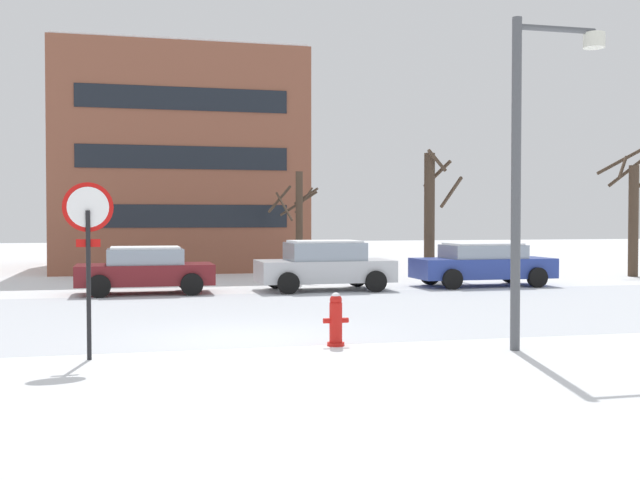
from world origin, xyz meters
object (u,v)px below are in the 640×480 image
stop_sign (88,236)px  parked_car_maroon (145,270)px  street_lamp (533,147)px  fire_hydrant (336,319)px  parked_car_blue (483,264)px  parked_car_silver (324,265)px

stop_sign → parked_car_maroon: bearing=84.9°
street_lamp → fire_hydrant: bearing=160.0°
fire_hydrant → parked_car_blue: parked_car_blue is taller
street_lamp → parked_car_maroon: 13.11m
parked_car_blue → stop_sign: bearing=-137.4°
street_lamp → parked_car_blue: bearing=68.4°
street_lamp → parked_car_silver: 11.46m
street_lamp → parked_car_silver: bearing=94.3°
stop_sign → parked_car_silver: size_ratio=0.66×
street_lamp → parked_car_blue: size_ratio=1.21×
street_lamp → parked_car_maroon: bearing=118.7°
stop_sign → street_lamp: street_lamp is taller
parked_car_silver → fire_hydrant: bearing=-102.6°
fire_hydrant → street_lamp: bearing=-20.0°
stop_sign → parked_car_maroon: 10.69m
fire_hydrant → street_lamp: 4.37m
parked_car_silver → stop_sign: bearing=-121.0°
stop_sign → parked_car_blue: size_ratio=0.61×
street_lamp → parked_car_maroon: size_ratio=1.40×
stop_sign → fire_hydrant: bearing=6.1°
street_lamp → stop_sign: bearing=174.5°
street_lamp → parked_car_silver: street_lamp is taller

